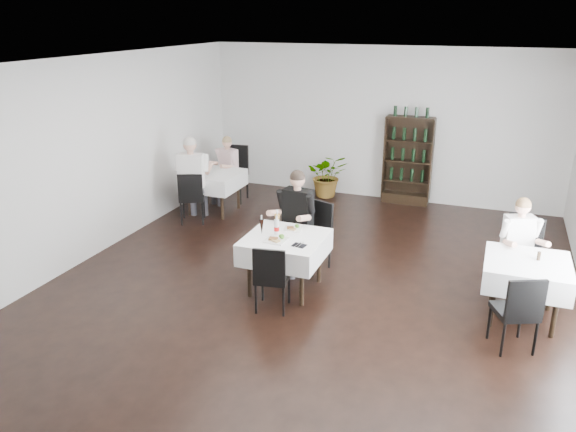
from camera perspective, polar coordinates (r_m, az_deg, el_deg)
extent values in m
plane|color=black|center=(7.67, 1.83, -7.75)|extent=(9.00, 9.00, 0.00)
plane|color=white|center=(6.82, 2.11, 15.19)|extent=(9.00, 9.00, 0.00)
plane|color=silver|center=(11.34, 9.43, 9.17)|extent=(7.00, 0.00, 7.00)
plane|color=silver|center=(3.57, -23.34, -17.19)|extent=(7.00, 0.00, 7.00)
plane|color=silver|center=(8.83, -20.17, 5.19)|extent=(0.00, 9.00, 9.00)
cube|color=black|center=(11.41, 11.80, 1.82)|extent=(0.90, 0.28, 0.20)
cylinder|color=black|center=(7.43, -3.94, -5.69)|extent=(0.06, 0.06, 0.71)
cylinder|color=black|center=(8.04, -1.79, -3.60)|extent=(0.06, 0.06, 0.71)
cylinder|color=black|center=(7.18, 1.40, -6.59)|extent=(0.06, 0.06, 0.71)
cylinder|color=black|center=(7.81, 3.18, -4.35)|extent=(0.06, 0.06, 0.71)
cube|color=black|center=(7.45, -0.29, -2.39)|extent=(0.85, 0.85, 0.04)
cube|color=white|center=(7.50, -0.29, -3.17)|extent=(1.03, 1.03, 0.30)
cylinder|color=black|center=(10.55, -10.03, 1.91)|extent=(0.06, 0.06, 0.71)
cylinder|color=black|center=(11.12, -8.27, 2.93)|extent=(0.06, 0.06, 0.71)
cylinder|color=black|center=(10.24, -6.74, 1.51)|extent=(0.06, 0.06, 0.71)
cylinder|color=black|center=(10.81, -5.10, 2.58)|extent=(0.06, 0.06, 0.71)
cube|color=black|center=(10.57, -7.62, 4.19)|extent=(0.80, 0.80, 0.04)
cube|color=white|center=(10.60, -7.60, 3.62)|extent=(0.98, 0.98, 0.30)
cylinder|color=black|center=(7.16, 20.10, -8.01)|extent=(0.06, 0.06, 0.71)
cylinder|color=black|center=(7.77, 20.25, -5.77)|extent=(0.06, 0.06, 0.71)
cylinder|color=black|center=(7.21, 25.54, -8.61)|extent=(0.06, 0.06, 0.71)
cylinder|color=black|center=(7.82, 25.24, -6.33)|extent=(0.06, 0.06, 0.71)
cube|color=black|center=(7.33, 23.18, -4.52)|extent=(0.80, 0.80, 0.04)
cube|color=white|center=(7.37, 23.06, -5.30)|extent=(0.98, 0.98, 0.30)
imported|color=#236020|center=(11.51, 4.03, 4.17)|extent=(1.00, 0.94, 0.90)
cylinder|color=black|center=(8.25, 0.35, -3.91)|extent=(0.04, 0.04, 0.46)
cylinder|color=black|center=(8.53, 2.12, -3.10)|extent=(0.04, 0.04, 0.46)
cylinder|color=black|center=(8.01, 2.48, -4.67)|extent=(0.04, 0.04, 0.46)
cylinder|color=black|center=(8.30, 4.23, -3.81)|extent=(0.04, 0.04, 0.46)
cube|color=black|center=(8.17, 2.32, -2.21)|extent=(0.59, 0.59, 0.07)
cube|color=black|center=(8.23, 3.27, -0.07)|extent=(0.44, 0.21, 0.50)
cylinder|color=black|center=(7.31, 0.10, -7.40)|extent=(0.03, 0.03, 0.40)
cylinder|color=black|center=(7.01, -0.47, -8.70)|extent=(0.03, 0.03, 0.40)
cylinder|color=black|center=(7.38, -2.61, -7.15)|extent=(0.03, 0.03, 0.40)
cylinder|color=black|center=(7.08, -3.29, -8.42)|extent=(0.03, 0.03, 0.40)
cube|color=black|center=(7.09, -1.58, -6.27)|extent=(0.47, 0.47, 0.06)
cube|color=black|center=(6.83, -1.95, -5.15)|extent=(0.41, 0.11, 0.44)
cylinder|color=black|center=(11.19, -6.96, 2.55)|extent=(0.04, 0.04, 0.50)
cylinder|color=black|center=(11.58, -6.20, 3.17)|extent=(0.04, 0.04, 0.50)
cylinder|color=black|center=(11.05, -4.86, 2.40)|extent=(0.04, 0.04, 0.50)
cylinder|color=black|center=(11.44, -4.15, 3.03)|extent=(0.04, 0.04, 0.50)
cube|color=black|center=(11.24, -5.59, 4.17)|extent=(0.55, 0.55, 0.08)
cube|color=black|center=(11.37, -5.25, 5.89)|extent=(0.50, 0.11, 0.54)
cylinder|color=black|center=(10.41, -8.53, 0.93)|extent=(0.03, 0.03, 0.43)
cylinder|color=black|center=(10.06, -8.67, 0.24)|extent=(0.03, 0.03, 0.43)
cylinder|color=black|center=(10.45, -10.57, 0.88)|extent=(0.03, 0.03, 0.43)
cylinder|color=black|center=(10.10, -10.79, 0.19)|extent=(0.03, 0.03, 0.43)
cube|color=black|center=(10.18, -9.72, 1.86)|extent=(0.57, 0.57, 0.07)
cube|color=black|center=(9.91, -9.90, 2.90)|extent=(0.41, 0.22, 0.47)
cylinder|color=black|center=(8.05, 20.26, -5.80)|extent=(0.04, 0.04, 0.47)
cylinder|color=black|center=(8.41, 21.12, -4.80)|extent=(0.04, 0.04, 0.47)
cylinder|color=black|center=(7.97, 23.05, -6.47)|extent=(0.04, 0.04, 0.47)
cylinder|color=black|center=(8.33, 23.79, -5.42)|extent=(0.04, 0.04, 0.47)
cube|color=black|center=(8.08, 22.30, -3.91)|extent=(0.58, 0.58, 0.07)
cube|color=black|center=(8.18, 22.96, -1.64)|extent=(0.46, 0.18, 0.51)
cylinder|color=black|center=(7.11, 22.51, -9.85)|extent=(0.03, 0.03, 0.42)
cylinder|color=black|center=(6.83, 23.83, -11.32)|extent=(0.03, 0.03, 0.42)
cylinder|color=black|center=(6.96, 19.75, -10.14)|extent=(0.03, 0.03, 0.42)
cylinder|color=black|center=(6.67, 20.98, -11.66)|extent=(0.03, 0.03, 0.42)
cube|color=black|center=(6.78, 22.02, -8.99)|extent=(0.56, 0.56, 0.06)
cube|color=black|center=(6.52, 23.01, -7.86)|extent=(0.40, 0.22, 0.46)
cube|color=#3C3C43|center=(8.06, -0.30, -1.79)|extent=(0.20, 0.45, 0.14)
cylinder|color=#3C3C43|center=(8.04, -0.94, -4.37)|extent=(0.11, 0.11, 0.51)
cube|color=#3C3C43|center=(7.97, 1.00, -2.05)|extent=(0.20, 0.45, 0.14)
cylinder|color=#3C3C43|center=(7.95, 0.37, -4.67)|extent=(0.11, 0.11, 0.51)
cube|color=black|center=(8.06, 1.02, 0.79)|extent=(0.44, 0.28, 0.57)
cylinder|color=tan|center=(7.94, -1.44, 0.34)|extent=(0.13, 0.33, 0.16)
cylinder|color=tan|center=(7.73, 1.62, -0.23)|extent=(0.13, 0.33, 0.16)
sphere|color=tan|center=(7.91, 0.97, 3.72)|extent=(0.22, 0.22, 0.22)
sphere|color=black|center=(7.90, 0.97, 3.93)|extent=(0.22, 0.22, 0.22)
cube|color=#3C3C43|center=(11.17, -6.99, 3.93)|extent=(0.26, 0.41, 0.13)
cylinder|color=#3C3C43|center=(11.15, -7.57, 2.32)|extent=(0.10, 0.10, 0.45)
cube|color=#3C3C43|center=(11.04, -6.37, 3.76)|extent=(0.26, 0.41, 0.13)
cylinder|color=#3C3C43|center=(11.02, -6.95, 2.13)|extent=(0.10, 0.10, 0.45)
cube|color=beige|center=(11.14, -6.07, 5.53)|extent=(0.42, 0.32, 0.50)
cylinder|color=tan|center=(11.14, -7.75, 5.36)|extent=(0.17, 0.29, 0.14)
cylinder|color=tan|center=(10.83, -6.30, 5.00)|extent=(0.17, 0.29, 0.14)
sphere|color=tan|center=(11.04, -6.21, 7.45)|extent=(0.19, 0.19, 0.19)
sphere|color=olive|center=(11.03, -6.22, 7.59)|extent=(0.19, 0.19, 0.19)
cube|color=#3C3C43|center=(10.24, -8.82, 2.91)|extent=(0.26, 0.48, 0.15)
cylinder|color=#3C3C43|center=(10.53, -8.46, 1.44)|extent=(0.12, 0.12, 0.53)
cube|color=#3C3C43|center=(10.30, -9.99, 2.94)|extent=(0.26, 0.48, 0.15)
cylinder|color=#3C3C43|center=(10.58, -9.60, 1.48)|extent=(0.12, 0.12, 0.53)
cube|color=white|center=(9.98, -9.82, 4.55)|extent=(0.48, 0.34, 0.60)
cylinder|color=tan|center=(10.20, -8.03, 4.84)|extent=(0.17, 0.35, 0.17)
cylinder|color=tan|center=(10.33, -10.73, 4.88)|extent=(0.17, 0.35, 0.17)
sphere|color=tan|center=(9.89, -9.95, 7.12)|extent=(0.23, 0.23, 0.23)
sphere|color=beige|center=(9.89, -9.96, 7.31)|extent=(0.23, 0.23, 0.23)
cube|color=#3C3C43|center=(7.88, 21.95, -4.32)|extent=(0.27, 0.41, 0.13)
cylinder|color=#3C3C43|center=(7.86, 22.15, -6.76)|extent=(0.10, 0.10, 0.46)
cube|color=#3C3C43|center=(7.95, 23.17, -4.26)|extent=(0.27, 0.41, 0.13)
cylinder|color=#3C3C43|center=(7.93, 23.38, -6.68)|extent=(0.10, 0.10, 0.46)
cube|color=white|center=(7.95, 22.35, -1.75)|extent=(0.42, 0.33, 0.51)
cylinder|color=tan|center=(7.66, 21.61, -2.61)|extent=(0.18, 0.29, 0.14)
cylinder|color=tan|center=(7.84, 24.48, -2.51)|extent=(0.18, 0.29, 0.14)
sphere|color=tan|center=(7.81, 22.77, 0.87)|extent=(0.20, 0.20, 0.20)
sphere|color=brown|center=(7.80, 22.80, 1.06)|extent=(0.20, 0.20, 0.20)
cube|color=white|center=(7.68, 0.48, -1.32)|extent=(0.27, 0.27, 0.02)
cube|color=#522F17|center=(7.67, 0.24, -1.20)|extent=(0.11, 0.10, 0.02)
sphere|color=#3D711E|center=(7.68, 0.96, -1.03)|extent=(0.06, 0.06, 0.06)
cube|color=olive|center=(7.62, 0.46, -1.36)|extent=(0.09, 0.07, 0.02)
cube|color=white|center=(7.30, -1.21, -2.46)|extent=(0.29, 0.29, 0.02)
cube|color=#522F17|center=(7.29, -1.52, -2.32)|extent=(0.12, 0.10, 0.03)
sphere|color=#3D711E|center=(7.30, -0.61, -2.10)|extent=(0.07, 0.07, 0.07)
cube|color=olive|center=(7.23, -1.25, -2.52)|extent=(0.12, 0.11, 0.02)
cone|color=black|center=(7.48, -2.69, -1.11)|extent=(0.06, 0.06, 0.22)
cylinder|color=silver|center=(7.44, -2.71, -0.13)|extent=(0.02, 0.02, 0.05)
cone|color=#BA842F|center=(7.54, -1.10, -0.75)|extent=(0.07, 0.07, 0.26)
cylinder|color=silver|center=(7.49, -1.11, 0.40)|extent=(0.02, 0.02, 0.06)
cylinder|color=silver|center=(7.44, -1.16, -1.19)|extent=(0.07, 0.07, 0.22)
cylinder|color=#A6090A|center=(7.45, -1.16, -1.31)|extent=(0.07, 0.07, 0.06)
cylinder|color=silver|center=(7.39, -1.17, -0.18)|extent=(0.03, 0.03, 0.06)
cube|color=black|center=(7.16, 1.14, -3.00)|extent=(0.19, 0.16, 0.01)
cylinder|color=silver|center=(7.16, 0.99, -2.91)|extent=(0.04, 0.19, 0.01)
cylinder|color=silver|center=(7.15, 1.28, -2.95)|extent=(0.03, 0.19, 0.01)
cylinder|color=black|center=(7.37, 24.13, -3.73)|extent=(0.05, 0.05, 0.11)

